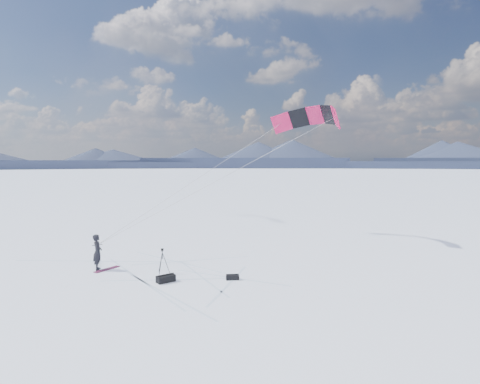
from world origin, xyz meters
name	(u,v)px	position (x,y,z in m)	size (l,w,h in m)	color
ground	(129,275)	(0.00, 0.00, 0.00)	(1800.00, 1800.00, 0.00)	white
horizon_hills	(128,200)	(0.00, 0.00, 3.88)	(704.00, 705.94, 9.24)	black
snow_tracks	(119,280)	(-0.56, -0.72, 0.00)	(17.62, 14.39, 0.01)	#ACBEDA
snowkiter	(98,270)	(-1.46, 1.74, 0.00)	(0.70, 0.46, 1.93)	black
snowboard	(107,269)	(-1.01, 1.58, 0.02)	(1.55, 0.29, 0.04)	#7C1C4B
tripod	(162,257)	(1.65, -0.25, 0.86)	(0.64, 0.67, 1.32)	black
gear_bag_a	(166,279)	(1.52, -1.81, 0.18)	(0.97, 0.65, 0.40)	black
gear_bag_b	(233,277)	(4.67, -2.63, 0.13)	(0.70, 0.47, 0.29)	black
power_kite	(310,118)	(14.27, 6.04, 9.11)	(17.12, 7.51, 8.73)	#B41343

